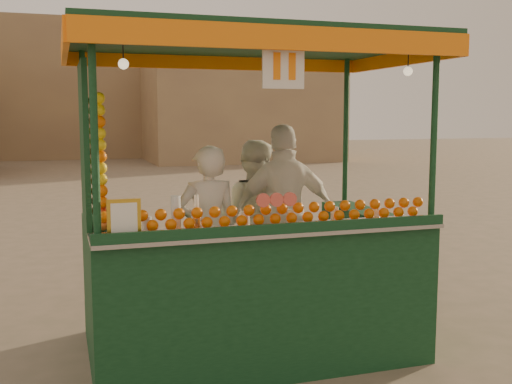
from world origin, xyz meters
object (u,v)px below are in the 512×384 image
object	(u,v)px
juice_cart	(244,254)
vendor_middle	(253,218)
vendor_right	(285,214)
vendor_left	(208,232)

from	to	relation	value
juice_cart	vendor_middle	distance (m)	0.83
juice_cart	vendor_middle	world-z (taller)	juice_cart
vendor_middle	vendor_right	bearing A→B (deg)	146.86
vendor_left	vendor_right	xyz separation A→B (m)	(0.82, 0.19, 0.09)
vendor_right	vendor_middle	bearing A→B (deg)	-56.78
vendor_left	vendor_middle	world-z (taller)	vendor_middle
juice_cart	vendor_left	distance (m)	0.39
juice_cart	vendor_middle	size ratio (longest dim) A/B	1.99
vendor_middle	juice_cart	bearing A→B (deg)	95.74
vendor_middle	vendor_right	xyz separation A→B (m)	(0.21, -0.39, 0.08)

